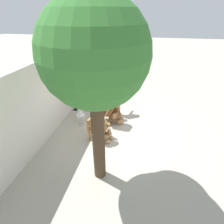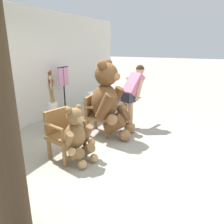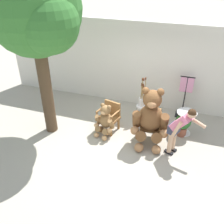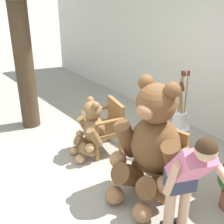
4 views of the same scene
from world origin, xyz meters
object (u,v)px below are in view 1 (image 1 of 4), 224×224
(potted_plant, at_px, (100,103))
(wooden_chair_left, at_px, (96,128))
(patio_tree, at_px, (99,58))
(wooden_chair_right, at_px, (104,111))
(round_side_table, at_px, (99,101))
(person_visitor, at_px, (119,96))
(brush_bucket, at_px, (80,110))
(clothing_display_stand, at_px, (77,96))
(teddy_bear_large, at_px, (110,105))
(teddy_bear_small, at_px, (103,128))
(white_stool, at_px, (81,117))

(potted_plant, bearing_deg, wooden_chair_left, -169.54)
(patio_tree, bearing_deg, wooden_chair_right, 13.07)
(wooden_chair_left, bearing_deg, round_side_table, 12.81)
(wooden_chair_right, bearing_deg, person_visitor, -33.92)
(brush_bucket, relative_size, clothing_display_stand, 0.70)
(person_visitor, bearing_deg, wooden_chair_left, 165.22)
(wooden_chair_right, relative_size, brush_bucket, 0.90)
(teddy_bear_large, height_order, potted_plant, teddy_bear_large)
(round_side_table, bearing_deg, patio_tree, -162.97)
(teddy_bear_small, relative_size, potted_plant, 1.45)
(wooden_chair_left, relative_size, white_stool, 1.87)
(wooden_chair_left, height_order, wooden_chair_right, same)
(teddy_bear_large, distance_m, brush_bucket, 1.24)
(wooden_chair_right, relative_size, teddy_bear_large, 0.52)
(teddy_bear_large, relative_size, potted_plant, 2.43)
(white_stool, xyz_separation_m, round_side_table, (1.37, -0.39, 0.09))
(brush_bucket, xyz_separation_m, round_side_table, (1.37, -0.39, -0.23))
(potted_plant, bearing_deg, person_visitor, -94.09)
(potted_plant, bearing_deg, clothing_display_stand, 94.29)
(teddy_bear_small, distance_m, brush_bucket, 1.42)
(white_stool, xyz_separation_m, clothing_display_stand, (1.23, 0.61, 0.36))
(teddy_bear_small, height_order, potted_plant, teddy_bear_small)
(white_stool, bearing_deg, person_visitor, -48.48)
(wooden_chair_left, height_order, round_side_table, wooden_chair_left)
(wooden_chair_right, relative_size, teddy_bear_small, 0.87)
(patio_tree, bearing_deg, potted_plant, 15.81)
(wooden_chair_left, distance_m, round_side_table, 2.19)
(wooden_chair_left, distance_m, patio_tree, 3.31)
(teddy_bear_large, bearing_deg, teddy_bear_small, -178.94)
(round_side_table, distance_m, clothing_display_stand, 1.04)
(wooden_chair_left, height_order, teddy_bear_small, teddy_bear_small)
(white_stool, relative_size, brush_bucket, 0.48)
(white_stool, bearing_deg, brush_bucket, -65.57)
(person_visitor, distance_m, brush_bucket, 1.89)
(potted_plant, bearing_deg, patio_tree, -164.19)
(teddy_bear_small, xyz_separation_m, clothing_display_stand, (2.02, 1.78, 0.24))
(brush_bucket, xyz_separation_m, clothing_display_stand, (1.23, 0.61, 0.05))
(white_stool, distance_m, potted_plant, 1.40)
(teddy_bear_small, distance_m, potted_plant, 2.21)
(wooden_chair_left, xyz_separation_m, white_stool, (0.77, 0.87, -0.11))
(round_side_table, xyz_separation_m, potted_plant, (-0.06, -0.10, -0.05))
(teddy_bear_small, bearing_deg, patio_tree, -167.01)
(wooden_chair_left, height_order, teddy_bear_large, teddy_bear_large)
(wooden_chair_right, xyz_separation_m, teddy_bear_small, (-1.25, -0.29, 0.02))
(round_side_table, xyz_separation_m, clothing_display_stand, (-0.14, 1.00, 0.27))
(wooden_chair_right, height_order, brush_bucket, brush_bucket)
(round_side_table, height_order, potted_plant, round_side_table)
(brush_bucket, bearing_deg, potted_plant, -20.49)
(brush_bucket, relative_size, potted_plant, 1.40)
(wooden_chair_left, distance_m, white_stool, 1.17)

